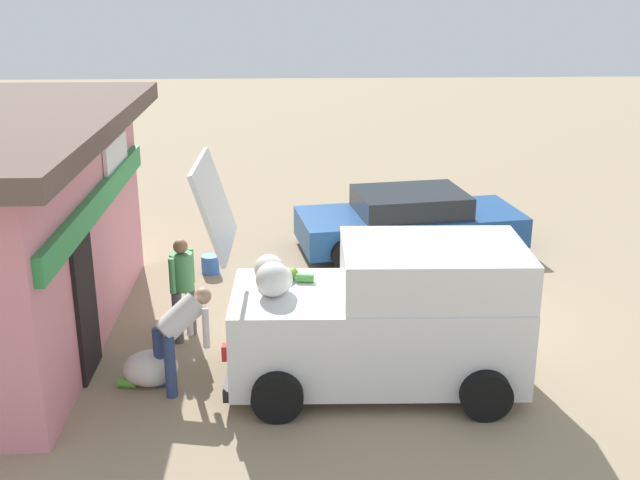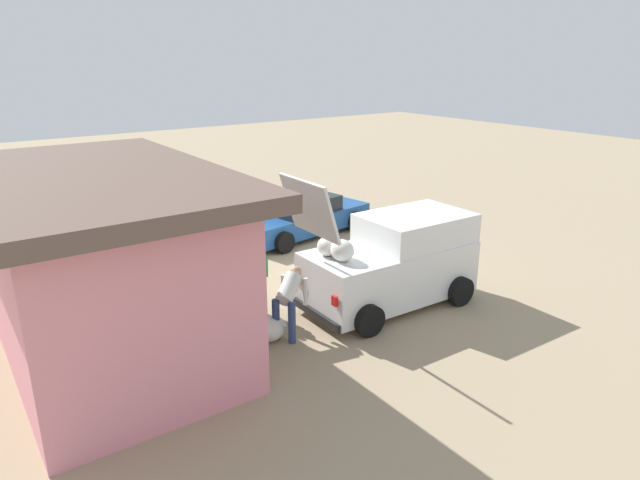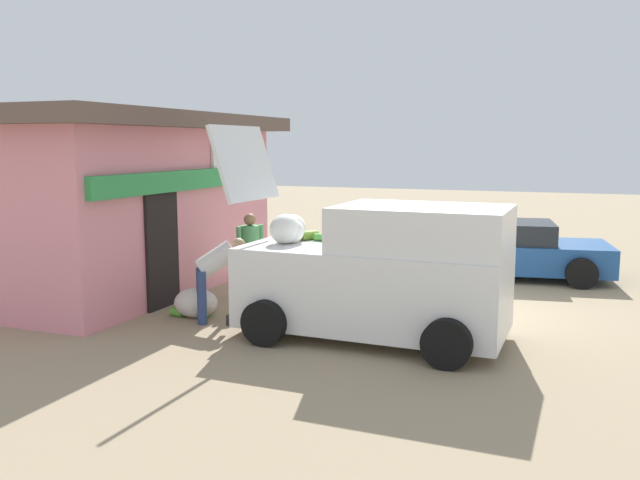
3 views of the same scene
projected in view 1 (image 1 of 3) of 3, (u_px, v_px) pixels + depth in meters
ground_plane at (391, 318)px, 12.82m from camera, size 60.00×60.00×0.00m
delivery_van at (386, 316)px, 10.51m from camera, size 2.18×4.25×3.12m
parked_sedan at (410, 221)px, 15.84m from camera, size 2.71×4.65×1.20m
vendor_standing at (182, 282)px, 11.83m from camera, size 0.51×0.46×1.60m
customer_bending at (179, 329)px, 10.45m from camera, size 0.74×0.79×1.35m
unloaded_banana_pile at (151, 369)px, 10.71m from camera, size 0.77×0.83×0.49m
paint_bucket at (210, 264)px, 14.67m from camera, size 0.33×0.33×0.34m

